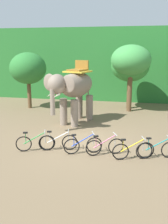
% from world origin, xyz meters
% --- Properties ---
extents(ground_plane, '(80.00, 80.00, 0.00)m').
position_xyz_m(ground_plane, '(0.00, 0.00, 0.00)').
color(ground_plane, brown).
extents(foliage_hedge, '(36.00, 6.00, 6.24)m').
position_xyz_m(foliage_hedge, '(0.00, 13.45, 3.12)').
color(foliage_hedge, '#28702D').
rests_on(foliage_hedge, ground).
extents(tree_center, '(2.74, 2.74, 4.22)m').
position_xyz_m(tree_center, '(-5.51, 6.73, 3.02)').
color(tree_center, brown).
rests_on(tree_center, ground).
extents(tree_far_left, '(2.83, 2.83, 4.41)m').
position_xyz_m(tree_far_left, '(2.00, 8.12, 3.21)').
color(tree_far_left, brown).
rests_on(tree_far_left, ground).
extents(tree_center_left, '(2.82, 2.82, 4.76)m').
position_xyz_m(tree_center_left, '(2.06, 7.18, 3.66)').
color(tree_center_left, brown).
rests_on(tree_center_left, ground).
extents(elephant, '(2.73, 4.23, 3.78)m').
position_xyz_m(elephant, '(-1.11, 3.23, 2.20)').
color(elephant, gray).
rests_on(elephant, ground).
extents(bike_green, '(1.63, 0.70, 0.92)m').
position_xyz_m(bike_green, '(-1.74, -1.45, 0.39)').
color(bike_green, black).
rests_on(bike_green, ground).
extents(bike_white, '(1.67, 0.59, 0.92)m').
position_xyz_m(bike_white, '(-0.75, -1.13, 0.39)').
color(bike_white, black).
rests_on(bike_white, ground).
extents(bike_blue, '(1.60, 0.76, 0.92)m').
position_xyz_m(bike_blue, '(0.41, -1.29, 0.39)').
color(bike_blue, black).
rests_on(bike_blue, ground).
extents(bike_pink, '(1.58, 0.80, 0.92)m').
position_xyz_m(bike_pink, '(1.36, -1.25, 0.39)').
color(bike_pink, black).
rests_on(bike_pink, ground).
extents(bike_yellow, '(1.64, 0.68, 0.92)m').
position_xyz_m(bike_yellow, '(2.53, -1.49, 0.39)').
color(bike_yellow, black).
rests_on(bike_yellow, ground).
extents(bike_teal, '(1.67, 0.61, 0.92)m').
position_xyz_m(bike_teal, '(3.56, -1.13, 0.39)').
color(bike_teal, black).
rests_on(bike_teal, ground).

